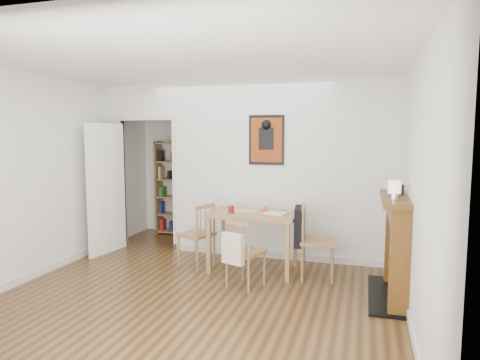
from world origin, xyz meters
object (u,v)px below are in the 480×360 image
(mantel_lamp, at_px, (395,188))
(ceramic_jar_a, at_px, (400,190))
(ceramic_jar_b, at_px, (391,188))
(dining_table, at_px, (253,220))
(red_glass, at_px, (231,209))
(notebook, at_px, (275,213))
(chair_left, at_px, (196,235))
(bookshelf, at_px, (175,188))
(orange_fruit, at_px, (265,209))
(fireplace, at_px, (397,244))
(chair_right, at_px, (316,240))
(chair_front, at_px, (245,252))

(mantel_lamp, height_order, ceramic_jar_a, mantel_lamp)
(ceramic_jar_b, bearing_deg, dining_table, 175.75)
(red_glass, relative_size, notebook, 0.32)
(dining_table, bearing_deg, mantel_lamp, -25.53)
(chair_left, bearing_deg, ceramic_jar_b, -1.94)
(red_glass, height_order, mantel_lamp, mantel_lamp)
(bookshelf, distance_m, orange_fruit, 2.61)
(red_glass, height_order, orange_fruit, red_glass)
(fireplace, bearing_deg, chair_right, 157.26)
(ceramic_jar_b, bearing_deg, chair_left, 178.06)
(chair_right, bearing_deg, orange_fruit, 167.52)
(notebook, bearing_deg, orange_fruit, 148.56)
(dining_table, distance_m, mantel_lamp, 1.98)
(fireplace, relative_size, ceramic_jar_a, 11.02)
(fireplace, height_order, red_glass, fireplace)
(notebook, relative_size, mantel_lamp, 1.48)
(fireplace, bearing_deg, ceramic_jar_a, 84.93)
(red_glass, relative_size, ceramic_jar_a, 0.86)
(chair_front, bearing_deg, orange_fruit, 83.72)
(ceramic_jar_a, bearing_deg, chair_left, 173.19)
(chair_front, bearing_deg, dining_table, 95.47)
(ceramic_jar_b, bearing_deg, red_glass, 179.63)
(chair_left, height_order, mantel_lamp, mantel_lamp)
(ceramic_jar_b, bearing_deg, chair_right, 175.93)
(chair_left, xyz_separation_m, bookshelf, (-1.12, 1.73, 0.39))
(orange_fruit, relative_size, ceramic_jar_b, 0.78)
(dining_table, distance_m, chair_right, 0.87)
(chair_front, distance_m, orange_fruit, 0.83)
(chair_right, bearing_deg, chair_front, -144.43)
(chair_left, xyz_separation_m, fireplace, (2.59, -0.42, 0.17))
(orange_fruit, bearing_deg, ceramic_jar_b, -7.86)
(dining_table, bearing_deg, notebook, -1.56)
(bookshelf, distance_m, ceramic_jar_a, 4.26)
(red_glass, height_order, ceramic_jar_a, ceramic_jar_a)
(orange_fruit, bearing_deg, bookshelf, 142.24)
(chair_right, distance_m, ceramic_jar_b, 1.14)
(bookshelf, height_order, red_glass, bookshelf)
(fireplace, xyz_separation_m, mantel_lamp, (-0.08, -0.36, 0.67))
(mantel_lamp, xyz_separation_m, ceramic_jar_a, (0.09, 0.46, -0.07))
(ceramic_jar_a, bearing_deg, chair_front, -171.11)
(chair_left, bearing_deg, dining_table, 3.01)
(mantel_lamp, distance_m, ceramic_jar_b, 0.69)
(bookshelf, height_order, orange_fruit, bookshelf)
(red_glass, height_order, ceramic_jar_b, ceramic_jar_b)
(chair_front, bearing_deg, bookshelf, 130.63)
(mantel_lamp, relative_size, ceramic_jar_b, 2.04)
(red_glass, bearing_deg, chair_front, -56.88)
(chair_left, distance_m, chair_right, 1.65)
(dining_table, xyz_separation_m, bookshelf, (-1.93, 1.69, 0.14))
(chair_right, xyz_separation_m, ceramic_jar_a, (0.95, -0.29, 0.72))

